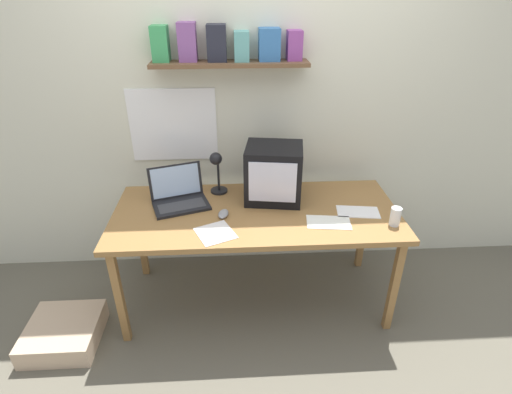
% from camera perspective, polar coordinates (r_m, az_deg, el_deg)
% --- Properties ---
extents(ground_plane, '(12.00, 12.00, 0.00)m').
position_cam_1_polar(ground_plane, '(2.97, 0.00, -14.11)').
color(ground_plane, '#625D4F').
extents(back_wall, '(5.60, 0.24, 2.60)m').
position_cam_1_polar(back_wall, '(2.80, -0.78, 14.00)').
color(back_wall, beige).
rests_on(back_wall, ground_plane).
extents(corner_desk, '(1.80, 0.78, 0.73)m').
position_cam_1_polar(corner_desk, '(2.56, 0.00, -3.03)').
color(corner_desk, olive).
rests_on(corner_desk, ground_plane).
extents(crt_monitor, '(0.40, 0.36, 0.37)m').
position_cam_1_polar(crt_monitor, '(2.60, 2.55, 3.41)').
color(crt_monitor, black).
rests_on(crt_monitor, corner_desk).
extents(laptop, '(0.41, 0.36, 0.24)m').
position_cam_1_polar(laptop, '(2.64, -10.96, 0.31)').
color(laptop, black).
rests_on(laptop, corner_desk).
extents(desk_lamp, '(0.12, 0.15, 0.31)m').
position_cam_1_polar(desk_lamp, '(2.66, -5.61, 4.15)').
color(desk_lamp, black).
rests_on(desk_lamp, corner_desk).
extents(juice_glass, '(0.06, 0.06, 0.12)m').
position_cam_1_polar(juice_glass, '(2.51, 19.27, -2.76)').
color(juice_glass, white).
rests_on(juice_glass, corner_desk).
extents(computer_mouse, '(0.08, 0.12, 0.03)m').
position_cam_1_polar(computer_mouse, '(2.48, -4.69, -2.40)').
color(computer_mouse, gray).
rests_on(computer_mouse, corner_desk).
extents(loose_paper_near_laptop, '(0.28, 0.18, 0.00)m').
position_cam_1_polar(loose_paper_near_laptop, '(2.45, 10.33, -3.58)').
color(loose_paper_near_laptop, white).
rests_on(loose_paper_near_laptop, corner_desk).
extents(open_notebook, '(0.27, 0.27, 0.00)m').
position_cam_1_polar(open_notebook, '(2.33, -5.83, -5.15)').
color(open_notebook, white).
rests_on(open_notebook, corner_desk).
extents(loose_paper_near_monitor, '(0.28, 0.18, 0.00)m').
position_cam_1_polar(loose_paper_near_monitor, '(2.60, 14.36, -2.07)').
color(loose_paper_near_monitor, white).
rests_on(loose_paper_near_monitor, corner_desk).
extents(floor_cushion, '(0.43, 0.43, 0.14)m').
position_cam_1_polar(floor_cushion, '(2.90, -25.75, -17.07)').
color(floor_cushion, '#C8AB8B').
rests_on(floor_cushion, ground_plane).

